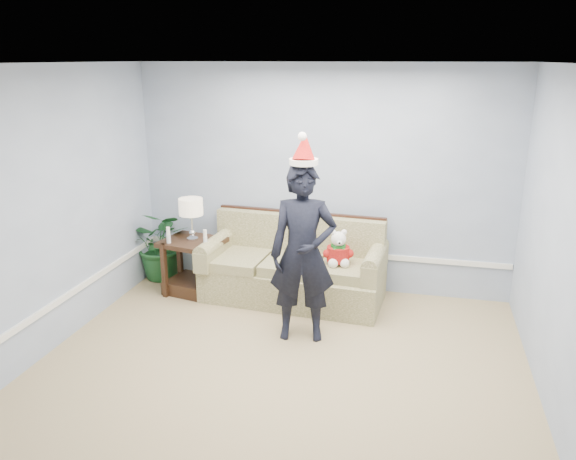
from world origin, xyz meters
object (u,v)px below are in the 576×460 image
(table_lamp, at_px, (191,209))
(man, at_px, (303,254))
(houseplant, at_px, (164,244))
(side_table, at_px, (194,272))
(sofa, at_px, (294,270))
(teddy_bear, at_px, (338,252))

(table_lamp, height_order, man, man)
(houseplant, relative_size, man, 0.52)
(side_table, height_order, man, man)
(sofa, distance_m, teddy_bear, 0.63)
(sofa, distance_m, man, 1.13)
(side_table, xyz_separation_m, teddy_bear, (1.75, 0.00, 0.40))
(sofa, relative_size, side_table, 2.72)
(houseplant, bearing_deg, side_table, -31.99)
(man, distance_m, teddy_bear, 0.88)
(sofa, bearing_deg, man, -68.14)
(side_table, xyz_separation_m, man, (1.52, -0.81, 0.64))
(sofa, relative_size, table_lamp, 4.21)
(side_table, height_order, teddy_bear, teddy_bear)
(table_lamp, xyz_separation_m, man, (1.52, -0.81, -0.15))
(teddy_bear, bearing_deg, sofa, 152.03)
(man, bearing_deg, sofa, 97.72)
(sofa, height_order, teddy_bear, sofa)
(man, bearing_deg, side_table, 141.77)
(houseplant, bearing_deg, sofa, -6.87)
(houseplant, distance_m, teddy_bear, 2.33)
(sofa, height_order, houseplant, sofa)
(sofa, distance_m, houseplant, 1.78)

